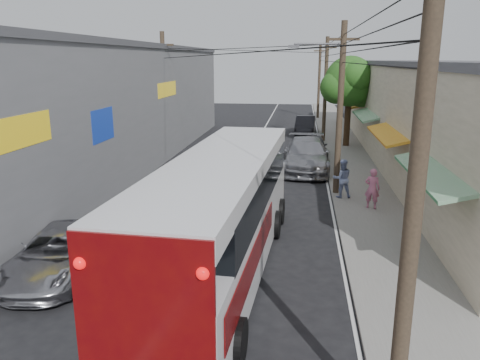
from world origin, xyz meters
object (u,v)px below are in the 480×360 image
Objects in this scene: jeepney at (59,253)px; parked_suv at (306,155)px; coach_bus at (223,213)px; pedestrian_far at (342,178)px; pedestrian_near at (372,188)px; parked_car_far at (305,125)px; parked_car_mid at (314,146)px.

parked_suv is (7.44, 14.85, 0.23)m from jeepney.
coach_bus is 1.99× the size of parked_suv.
jeepney is 12.81m from pedestrian_far.
jeepney is at bearing 53.23° from pedestrian_near.
pedestrian_far is (-1.15, 1.50, 0.02)m from pedestrian_near.
parked_car_far is at bearing 87.68° from coach_bus.
parked_suv is 4.22m from parked_car_mid.
jeepney is at bearing -115.70° from parked_car_mid.
pedestrian_near is (2.75, -21.24, 0.22)m from parked_car_far.
jeepney is 12.69m from pedestrian_near.
pedestrian_near is (5.35, 6.61, -0.87)m from coach_bus.
pedestrian_near is at bearing -69.22° from parked_suv.
parked_suv is 13.95m from parked_car_far.
jeepney is 16.61m from parked_suv.
parked_suv is at bearing 57.63° from jeepney.
parked_suv is at bearing -84.05° from pedestrian_far.
parked_suv is at bearing -100.32° from parked_car_mid.
parked_suv is 3.53× the size of pedestrian_far.
parked_suv reaches higher than parked_car_far.
pedestrian_far is (1.06, -9.96, 0.32)m from parked_car_mid.
coach_bus reaches higher than parked_car_far.
pedestrian_far is at bearing 39.33° from jeepney.
coach_bus reaches higher than parked_car_mid.
pedestrian_far is (1.60, -5.79, 0.10)m from parked_suv.
pedestrian_far is (4.19, 8.11, -0.84)m from coach_bus.
coach_bus is at bearing -100.48° from parked_suv.
pedestrian_far is at bearing -35.92° from pedestrian_near.
pedestrian_near reaches higher than jeepney.
parked_car_far is 2.68× the size of pedestrian_near.
coach_bus is at bearing 53.15° from pedestrian_far.
coach_bus reaches higher than jeepney.
parked_suv is 3.63× the size of pedestrian_near.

